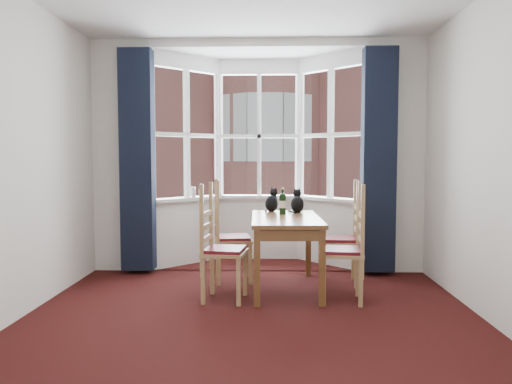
{
  "coord_description": "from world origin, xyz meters",
  "views": [
    {
      "loc": [
        0.17,
        -3.8,
        1.39
      ],
      "look_at": [
        0.02,
        1.05,
        1.05
      ],
      "focal_mm": 35.0,
      "sensor_mm": 36.0,
      "label": 1
    }
  ],
  "objects_px": {
    "chair_right_far": "(348,241)",
    "wine_bottle": "(283,203)",
    "cat_left": "(272,202)",
    "dining_table": "(286,227)",
    "cat_right": "(297,203)",
    "candle_short": "(201,193)",
    "chair_left_near": "(216,252)",
    "candle_tall": "(193,192)",
    "chair_left_far": "(225,240)",
    "chair_right_near": "(351,253)"
  },
  "relations": [
    {
      "from": "chair_right_far",
      "to": "wine_bottle",
      "type": "height_order",
      "value": "wine_bottle"
    },
    {
      "from": "chair_right_far",
      "to": "wine_bottle",
      "type": "distance_m",
      "value": 0.83
    },
    {
      "from": "chair_right_far",
      "to": "cat_left",
      "type": "distance_m",
      "value": 0.96
    },
    {
      "from": "dining_table",
      "to": "chair_right_far",
      "type": "bearing_deg",
      "value": 20.84
    },
    {
      "from": "cat_right",
      "to": "candle_short",
      "type": "distance_m",
      "value": 1.46
    },
    {
      "from": "chair_left_near",
      "to": "cat_left",
      "type": "bearing_deg",
      "value": 59.49
    },
    {
      "from": "wine_bottle",
      "to": "candle_short",
      "type": "distance_m",
      "value": 1.44
    },
    {
      "from": "chair_right_far",
      "to": "candle_tall",
      "type": "distance_m",
      "value": 2.14
    },
    {
      "from": "wine_bottle",
      "to": "chair_left_far",
      "type": "bearing_deg",
      "value": 174.87
    },
    {
      "from": "chair_left_near",
      "to": "cat_left",
      "type": "relative_size",
      "value": 3.24
    },
    {
      "from": "wine_bottle",
      "to": "candle_tall",
      "type": "xyz_separation_m",
      "value": [
        -1.13,
        0.97,
        0.04
      ]
    },
    {
      "from": "candle_short",
      "to": "chair_right_near",
      "type": "bearing_deg",
      "value": -44.78
    },
    {
      "from": "cat_right",
      "to": "wine_bottle",
      "type": "height_order",
      "value": "wine_bottle"
    },
    {
      "from": "dining_table",
      "to": "candle_tall",
      "type": "xyz_separation_m",
      "value": [
        -1.16,
        1.22,
        0.28
      ]
    },
    {
      "from": "candle_short",
      "to": "candle_tall",
      "type": "bearing_deg",
      "value": -162.61
    },
    {
      "from": "chair_left_far",
      "to": "cat_left",
      "type": "height_order",
      "value": "cat_left"
    },
    {
      "from": "dining_table",
      "to": "candle_tall",
      "type": "height_order",
      "value": "candle_tall"
    },
    {
      "from": "cat_right",
      "to": "candle_short",
      "type": "relative_size",
      "value": 2.83
    },
    {
      "from": "chair_left_far",
      "to": "chair_right_near",
      "type": "height_order",
      "value": "same"
    },
    {
      "from": "chair_right_far",
      "to": "candle_tall",
      "type": "height_order",
      "value": "candle_tall"
    },
    {
      "from": "dining_table",
      "to": "candle_short",
      "type": "distance_m",
      "value": 1.66
    },
    {
      "from": "cat_right",
      "to": "candle_tall",
      "type": "relative_size",
      "value": 2.1
    },
    {
      "from": "chair_left_far",
      "to": "candle_short",
      "type": "distance_m",
      "value": 1.11
    },
    {
      "from": "chair_right_far",
      "to": "dining_table",
      "type": "bearing_deg",
      "value": -159.16
    },
    {
      "from": "wine_bottle",
      "to": "candle_tall",
      "type": "height_order",
      "value": "wine_bottle"
    },
    {
      "from": "dining_table",
      "to": "chair_right_near",
      "type": "relative_size",
      "value": 1.45
    },
    {
      "from": "dining_table",
      "to": "wine_bottle",
      "type": "xyz_separation_m",
      "value": [
        -0.03,
        0.26,
        0.23
      ]
    },
    {
      "from": "cat_left",
      "to": "wine_bottle",
      "type": "bearing_deg",
      "value": -66.58
    },
    {
      "from": "chair_left_far",
      "to": "chair_right_far",
      "type": "distance_m",
      "value": 1.36
    },
    {
      "from": "chair_left_near",
      "to": "chair_left_far",
      "type": "relative_size",
      "value": 1.0
    },
    {
      "from": "candle_short",
      "to": "chair_left_near",
      "type": "bearing_deg",
      "value": -77.32
    },
    {
      "from": "chair_right_far",
      "to": "candle_short",
      "type": "xyz_separation_m",
      "value": [
        -1.75,
        0.99,
        0.45
      ]
    },
    {
      "from": "chair_left_near",
      "to": "chair_right_far",
      "type": "bearing_deg",
      "value": 25.57
    },
    {
      "from": "chair_left_near",
      "to": "chair_right_near",
      "type": "bearing_deg",
      "value": -0.78
    },
    {
      "from": "cat_left",
      "to": "candle_tall",
      "type": "xyz_separation_m",
      "value": [
        -1.01,
        0.69,
        0.06
      ]
    },
    {
      "from": "cat_right",
      "to": "chair_left_near",
      "type": "bearing_deg",
      "value": -135.22
    },
    {
      "from": "dining_table",
      "to": "cat_right",
      "type": "height_order",
      "value": "cat_right"
    },
    {
      "from": "chair_right_near",
      "to": "chair_right_far",
      "type": "distance_m",
      "value": 0.68
    },
    {
      "from": "chair_right_near",
      "to": "chair_left_near",
      "type": "bearing_deg",
      "value": 179.22
    },
    {
      "from": "chair_right_near",
      "to": "cat_left",
      "type": "distance_m",
      "value": 1.28
    },
    {
      "from": "wine_bottle",
      "to": "candle_short",
      "type": "height_order",
      "value": "wine_bottle"
    },
    {
      "from": "chair_left_far",
      "to": "candle_short",
      "type": "relative_size",
      "value": 9.19
    },
    {
      "from": "chair_right_far",
      "to": "cat_right",
      "type": "relative_size",
      "value": 3.25
    },
    {
      "from": "candle_tall",
      "to": "chair_left_far",
      "type": "bearing_deg",
      "value": -61.5
    },
    {
      "from": "chair_left_near",
      "to": "chair_right_near",
      "type": "distance_m",
      "value": 1.31
    },
    {
      "from": "chair_left_far",
      "to": "cat_left",
      "type": "distance_m",
      "value": 0.69
    },
    {
      "from": "candle_tall",
      "to": "candle_short",
      "type": "xyz_separation_m",
      "value": [
        0.1,
        0.03,
        -0.02
      ]
    },
    {
      "from": "chair_right_near",
      "to": "chair_right_far",
      "type": "relative_size",
      "value": 1.0
    },
    {
      "from": "chair_left_near",
      "to": "candle_tall",
      "type": "height_order",
      "value": "candle_tall"
    },
    {
      "from": "chair_left_far",
      "to": "candle_tall",
      "type": "height_order",
      "value": "candle_tall"
    }
  ]
}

